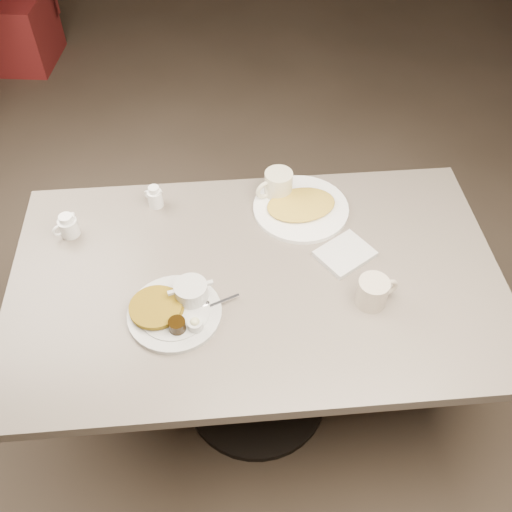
{
  "coord_description": "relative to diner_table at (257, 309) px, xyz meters",
  "views": [
    {
      "loc": [
        -0.1,
        -1.09,
        2.08
      ],
      "look_at": [
        0.0,
        0.02,
        0.82
      ],
      "focal_mm": 39.66,
      "sensor_mm": 36.0,
      "label": 1
    }
  ],
  "objects": [
    {
      "name": "diner_table",
      "position": [
        0.0,
        0.0,
        0.0
      ],
      "size": [
        1.5,
        0.9,
        0.75
      ],
      "color": "slate",
      "rests_on": "ground"
    },
    {
      "name": "coffee_mug_near",
      "position": [
        0.33,
        -0.12,
        0.22
      ],
      "size": [
        0.14,
        0.11,
        0.09
      ],
      "color": "beige",
      "rests_on": "diner_table"
    },
    {
      "name": "main_plate",
      "position": [
        -0.24,
        -0.11,
        0.19
      ],
      "size": [
        0.35,
        0.33,
        0.07
      ],
      "color": "#B7B8B4",
      "rests_on": "diner_table"
    },
    {
      "name": "hash_plate",
      "position": [
        0.17,
        0.28,
        0.18
      ],
      "size": [
        0.38,
        0.38,
        0.04
      ],
      "color": "white",
      "rests_on": "diner_table"
    },
    {
      "name": "coffee_mug_far",
      "position": [
        0.1,
        0.35,
        0.22
      ],
      "size": [
        0.15,
        0.13,
        0.1
      ],
      "color": "beige",
      "rests_on": "diner_table"
    },
    {
      "name": "room",
      "position": [
        0.0,
        0.0,
        0.82
      ],
      "size": [
        7.04,
        8.04,
        2.84
      ],
      "color": "#4C3F33",
      "rests_on": "ground"
    },
    {
      "name": "napkin",
      "position": [
        0.28,
        0.06,
        0.18
      ],
      "size": [
        0.21,
        0.2,
        0.02
      ],
      "color": "silver",
      "rests_on": "diner_table"
    },
    {
      "name": "creamer_right",
      "position": [
        -0.31,
        0.34,
        0.21
      ],
      "size": [
        0.07,
        0.06,
        0.08
      ],
      "color": "white",
      "rests_on": "diner_table"
    },
    {
      "name": "creamer_left",
      "position": [
        -0.59,
        0.23,
        0.21
      ],
      "size": [
        0.09,
        0.07,
        0.08
      ],
      "color": "white",
      "rests_on": "diner_table"
    }
  ]
}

